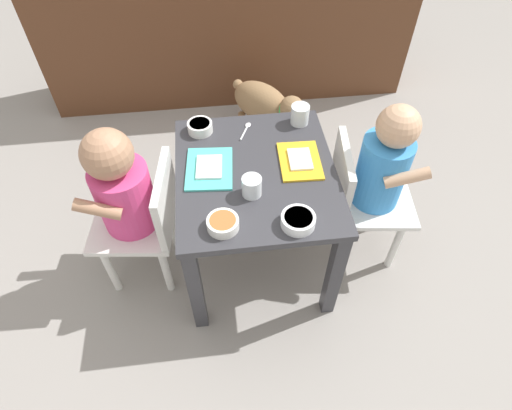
# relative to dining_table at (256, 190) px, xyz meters

# --- Properties ---
(ground_plane) EXTENTS (7.00, 7.00, 0.00)m
(ground_plane) POSITION_rel_dining_table_xyz_m (0.00, 0.00, -0.39)
(ground_plane) COLOR gray
(kitchen_cabinet_back) EXTENTS (1.88, 0.33, 0.91)m
(kitchen_cabinet_back) POSITION_rel_dining_table_xyz_m (0.00, 1.17, 0.07)
(kitchen_cabinet_back) COLOR #56331E
(kitchen_cabinet_back) RESTS_ON ground
(dining_table) EXTENTS (0.52, 0.59, 0.47)m
(dining_table) POSITION_rel_dining_table_xyz_m (0.00, 0.00, 0.00)
(dining_table) COLOR #333338
(dining_table) RESTS_ON ground
(seated_child_left) EXTENTS (0.31, 0.31, 0.68)m
(seated_child_left) POSITION_rel_dining_table_xyz_m (-0.42, 0.00, 0.04)
(seated_child_left) COLOR silver
(seated_child_left) RESTS_ON ground
(seated_child_right) EXTENTS (0.31, 0.31, 0.68)m
(seated_child_right) POSITION_rel_dining_table_xyz_m (0.42, 0.00, 0.04)
(seated_child_right) COLOR silver
(seated_child_right) RESTS_ON ground
(dog) EXTENTS (0.35, 0.36, 0.30)m
(dog) POSITION_rel_dining_table_xyz_m (0.13, 0.72, -0.19)
(dog) COLOR olive
(dog) RESTS_ON ground
(food_tray_left) EXTENTS (0.16, 0.20, 0.02)m
(food_tray_left) POSITION_rel_dining_table_xyz_m (-0.15, 0.03, 0.09)
(food_tray_left) COLOR #4CC6BC
(food_tray_left) RESTS_ON dining_table
(food_tray_right) EXTENTS (0.14, 0.19, 0.02)m
(food_tray_right) POSITION_rel_dining_table_xyz_m (0.15, 0.03, 0.09)
(food_tray_right) COLOR gold
(food_tray_right) RESTS_ON dining_table
(water_cup_left) EXTENTS (0.06, 0.06, 0.06)m
(water_cup_left) POSITION_rel_dining_table_xyz_m (-0.02, -0.09, 0.11)
(water_cup_left) COLOR white
(water_cup_left) RESTS_ON dining_table
(water_cup_right) EXTENTS (0.07, 0.07, 0.07)m
(water_cup_right) POSITION_rel_dining_table_xyz_m (0.18, 0.23, 0.12)
(water_cup_right) COLOR white
(water_cup_right) RESTS_ON dining_table
(cereal_bowl_right_side) EXTENTS (0.10, 0.10, 0.03)m
(cereal_bowl_right_side) POSITION_rel_dining_table_xyz_m (0.09, -0.23, 0.11)
(cereal_bowl_right_side) COLOR white
(cereal_bowl_right_side) RESTS_ON dining_table
(cereal_bowl_left_side) EXTENTS (0.09, 0.09, 0.03)m
(cereal_bowl_left_side) POSITION_rel_dining_table_xyz_m (-0.12, -0.21, 0.11)
(cereal_bowl_left_side) COLOR white
(cereal_bowl_left_side) RESTS_ON dining_table
(veggie_bowl_near) EXTENTS (0.09, 0.09, 0.04)m
(veggie_bowl_near) POSITION_rel_dining_table_xyz_m (-0.17, 0.22, 0.11)
(veggie_bowl_near) COLOR white
(veggie_bowl_near) RESTS_ON dining_table
(spoon_by_left_tray) EXTENTS (0.05, 0.10, 0.01)m
(spoon_by_left_tray) POSITION_rel_dining_table_xyz_m (-0.01, 0.21, 0.09)
(spoon_by_left_tray) COLOR silver
(spoon_by_left_tray) RESTS_ON dining_table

